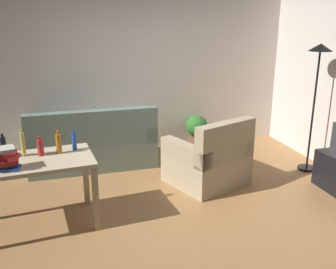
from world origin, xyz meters
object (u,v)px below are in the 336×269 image
at_px(bottle_red, 40,147).
at_px(bottle_amber, 59,143).
at_px(torchiere_lamp, 318,73).
at_px(desk, 35,170).
at_px(bottle_squat, 23,144).
at_px(book_stack, 5,159).
at_px(potted_plant, 197,129).
at_px(armchair, 209,161).
at_px(couch, 93,146).
at_px(bottle_dark, 4,147).
at_px(bottle_blue, 74,141).

distance_m(bottle_red, bottle_amber, 0.19).
relative_size(torchiere_lamp, bottle_red, 8.56).
xyz_separation_m(bottle_red, bottle_amber, (0.19, 0.01, 0.02)).
bearing_deg(bottle_red, desk, -122.08).
bearing_deg(bottle_squat, bottle_amber, -2.93).
bearing_deg(book_stack, bottle_squat, 68.25).
xyz_separation_m(potted_plant, bottle_squat, (-2.57, -1.72, 0.56)).
distance_m(desk, potted_plant, 3.12).
bearing_deg(armchair, desk, -8.20).
xyz_separation_m(couch, bottle_red, (-0.65, -1.44, 0.54)).
distance_m(couch, bottle_amber, 1.60).
xyz_separation_m(torchiere_lamp, potted_plant, (-1.25, 1.31, -1.08)).
distance_m(couch, torchiere_lamp, 3.36).
relative_size(desk, book_stack, 4.81).
height_order(couch, bottle_dark, bottle_dark).
bearing_deg(bottle_dark, bottle_squat, -0.03).
bearing_deg(bottle_dark, bottle_red, -4.67).
distance_m(bottle_dark, bottle_squat, 0.19).
xyz_separation_m(couch, desk, (-0.72, -1.56, 0.34)).
bearing_deg(bottle_squat, potted_plant, 33.82).
relative_size(torchiere_lamp, bottle_squat, 6.06).
xyz_separation_m(potted_plant, bottle_red, (-2.40, -1.75, 0.52)).
xyz_separation_m(armchair, bottle_dark, (-2.44, -0.35, 0.56)).
bearing_deg(couch, torchiere_lamp, 161.58).
relative_size(bottle_dark, bottle_blue, 1.17).
relative_size(bottle_dark, bottle_red, 1.25).
bearing_deg(bottle_blue, bottle_dark, -176.44).
bearing_deg(desk, torchiere_lamp, 3.47).
bearing_deg(bottle_red, armchair, 10.31).
xyz_separation_m(torchiere_lamp, desk, (-3.73, -0.56, -0.76)).
bearing_deg(bottle_amber, couch, 72.23).
bearing_deg(armchair, torchiere_lamp, 161.06).
height_order(bottle_blue, book_stack, bottle_blue).
bearing_deg(bottle_amber, torchiere_lamp, 7.05).
height_order(bottle_squat, book_stack, bottle_squat).
distance_m(bottle_dark, bottle_blue, 0.72).
xyz_separation_m(potted_plant, bottle_blue, (-2.05, -1.68, 0.53)).
relative_size(bottle_amber, book_stack, 0.97).
bearing_deg(torchiere_lamp, bottle_squat, -173.88).
height_order(couch, desk, couch).
bearing_deg(torchiere_lamp, bottle_dark, -174.17).
relative_size(armchair, book_stack, 4.38).
height_order(bottle_red, book_stack, book_stack).
bearing_deg(armchair, bottle_squat, -12.34).
bearing_deg(torchiere_lamp, book_stack, -169.19).
bearing_deg(couch, potted_plant, -169.90).
relative_size(desk, bottle_amber, 4.96).
bearing_deg(desk, couch, 60.19).
bearing_deg(couch, bottle_dark, 54.48).
distance_m(couch, bottle_blue, 1.50).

